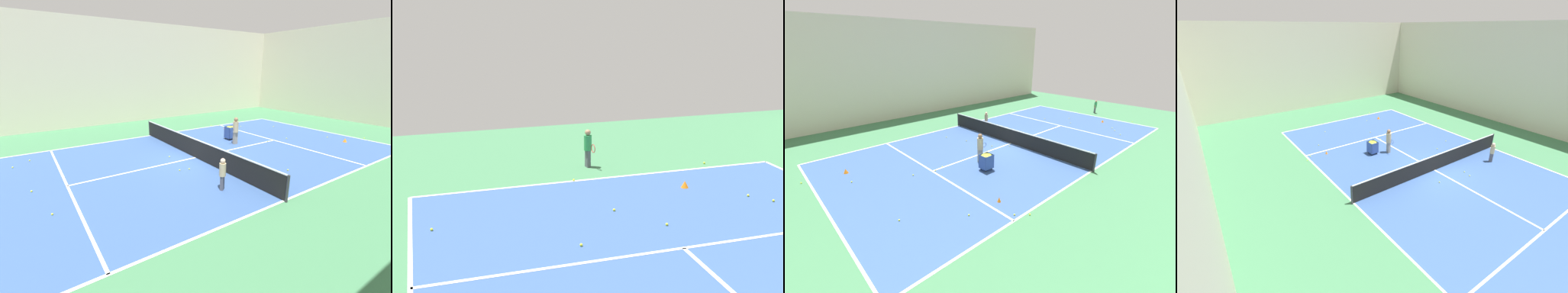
# 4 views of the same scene
# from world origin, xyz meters

# --- Properties ---
(line_baseline_near) EXTENTS (11.65, 0.10, 0.00)m
(line_baseline_near) POSITION_xyz_m (0.00, -11.63, 0.01)
(line_baseline_near) COLOR white
(line_baseline_near) RESTS_ON ground
(line_service_near) EXTENTS (11.65, 0.10, 0.00)m
(line_service_near) POSITION_xyz_m (0.00, -6.40, 0.01)
(line_service_near) COLOR white
(line_service_near) RESTS_ON ground
(player_near_baseline) EXTENTS (0.29, 0.58, 1.28)m
(player_near_baseline) POSITION_xyz_m (0.17, -12.92, 0.73)
(player_near_baseline) COLOR #4C4C56
(player_near_baseline) RESTS_ON ground
(training_cone_1) EXTENTS (0.22, 0.22, 0.21)m
(training_cone_1) POSITION_xyz_m (-1.93, -10.07, 0.11)
(training_cone_1) COLOR orange
(training_cone_1) RESTS_ON ground
(tennis_ball_1) EXTENTS (0.07, 0.07, 0.07)m
(tennis_ball_1) POSITION_xyz_m (5.33, -9.09, 0.04)
(tennis_ball_1) COLOR yellow
(tennis_ball_1) RESTS_ON ground
(tennis_ball_4) EXTENTS (0.07, 0.07, 0.07)m
(tennis_ball_4) POSITION_xyz_m (-3.70, -8.27, 0.04)
(tennis_ball_4) COLOR yellow
(tennis_ball_4) RESTS_ON ground
(tennis_ball_6) EXTENTS (0.07, 0.07, 0.07)m
(tennis_ball_6) POSITION_xyz_m (-3.69, -12.05, 0.04)
(tennis_ball_6) COLOR yellow
(tennis_ball_6) RESTS_ON ground
(tennis_ball_7) EXTENTS (0.07, 0.07, 0.07)m
(tennis_ball_7) POSITION_xyz_m (1.04, -11.64, 0.04)
(tennis_ball_7) COLOR yellow
(tennis_ball_7) RESTS_ON ground
(tennis_ball_12) EXTENTS (0.07, 0.07, 0.07)m
(tennis_ball_12) POSITION_xyz_m (2.15, -7.18, 0.04)
(tennis_ball_12) COLOR yellow
(tennis_ball_12) RESTS_ON ground
(tennis_ball_15) EXTENTS (0.07, 0.07, 0.07)m
(tennis_ball_15) POSITION_xyz_m (-0.19, -7.66, 0.04)
(tennis_ball_15) COLOR yellow
(tennis_ball_15) RESTS_ON ground
(tennis_ball_18) EXTENTS (0.07, 0.07, 0.07)m
(tennis_ball_18) POSITION_xyz_m (-3.28, -8.84, 0.04)
(tennis_ball_18) COLOR yellow
(tennis_ball_18) RESTS_ON ground
(tennis_ball_24) EXTENTS (0.07, 0.07, 0.07)m
(tennis_ball_24) POSITION_xyz_m (0.71, -8.95, 0.04)
(tennis_ball_24) COLOR yellow
(tennis_ball_24) RESTS_ON ground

